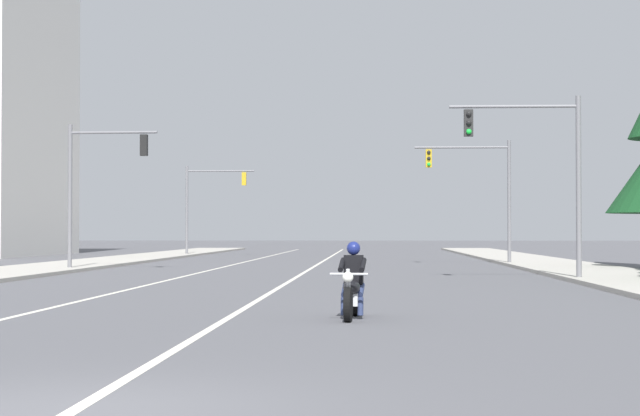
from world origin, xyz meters
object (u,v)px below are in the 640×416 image
at_px(traffic_signal_near_left, 95,175).
at_px(traffic_signal_mid_left, 206,196).
at_px(traffic_signal_mid_right, 482,183).
at_px(motorcycle_with_rider, 352,288).
at_px(traffic_signal_near_right, 541,159).

bearing_deg(traffic_signal_near_left, traffic_signal_mid_left, 89.43).
xyz_separation_m(traffic_signal_near_left, traffic_signal_mid_left, (0.30, 30.12, 0.06)).
bearing_deg(traffic_signal_mid_right, motorcycle_with_rider, -99.49).
bearing_deg(traffic_signal_near_right, motorcycle_with_rider, -110.02).
relative_size(traffic_signal_near_right, traffic_signal_near_left, 1.00).
bearing_deg(motorcycle_with_rider, traffic_signal_mid_right, 80.51).
height_order(traffic_signal_near_right, traffic_signal_mid_left, same).
bearing_deg(traffic_signal_mid_right, traffic_signal_near_right, -89.31).
height_order(motorcycle_with_rider, traffic_signal_mid_left, traffic_signal_mid_left).
distance_m(motorcycle_with_rider, traffic_signal_near_left, 28.37).
height_order(motorcycle_with_rider, traffic_signal_near_left, traffic_signal_near_left).
bearing_deg(traffic_signal_near_right, traffic_signal_mid_left, 113.52).
bearing_deg(traffic_signal_mid_right, traffic_signal_mid_left, 128.73).
bearing_deg(traffic_signal_near_left, motorcycle_with_rider, -66.18).
height_order(traffic_signal_mid_right, traffic_signal_mid_left, same).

